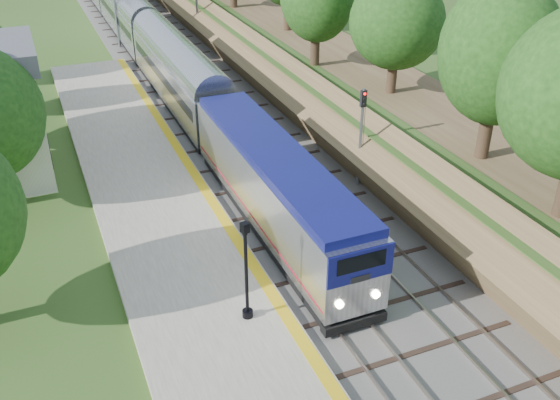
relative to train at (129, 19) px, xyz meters
name	(u,v)px	position (x,y,z in m)	size (l,w,h in m)	color
trackbed	(145,31)	(2.00, 3.02, -2.13)	(9.50, 170.00, 0.28)	#4C4944
platform	(191,277)	(-5.20, -40.98, -2.00)	(6.40, 68.00, 0.38)	gray
yellow_stripe	(250,260)	(-2.35, -40.98, -1.81)	(0.55, 68.00, 0.01)	gold
embankment	(219,6)	(10.35, 3.02, -0.24)	(10.64, 170.00, 11.70)	brown
trees_behind_platform	(27,172)	(-11.17, -36.31, 2.34)	(7.82, 53.32, 7.21)	#332316
train	(129,19)	(0.00, 0.00, 0.00)	(2.88, 95.98, 4.24)	black
lamppost_far	(246,277)	(-3.82, -44.73, 0.21)	(0.45, 0.45, 4.53)	black
signal_farside	(361,128)	(6.20, -35.88, 1.48)	(0.32, 0.25, 5.80)	slate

